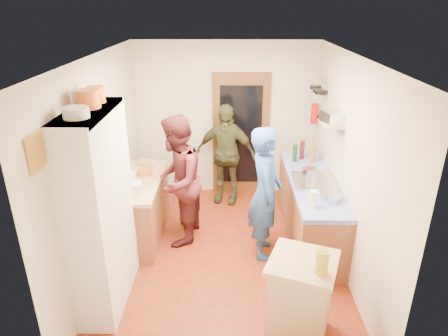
{
  "coord_description": "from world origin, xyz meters",
  "views": [
    {
      "loc": [
        0.06,
        -4.5,
        3.17
      ],
      "look_at": [
        -0.01,
        0.15,
        1.21
      ],
      "focal_mm": 32.0,
      "sensor_mm": 36.0,
      "label": 1
    }
  ],
  "objects_px": {
    "hutch_body": "(101,211)",
    "person_hob": "(268,194)",
    "island_base": "(300,301)",
    "right_counter_base": "(309,210)",
    "person_left": "(180,180)",
    "person_back": "(226,154)"
  },
  "relations": [
    {
      "from": "hutch_body",
      "to": "person_hob",
      "type": "distance_m",
      "value": 2.05
    },
    {
      "from": "island_base",
      "to": "person_hob",
      "type": "height_order",
      "value": "person_hob"
    },
    {
      "from": "island_base",
      "to": "right_counter_base",
      "type": "bearing_deg",
      "value": 76.84
    },
    {
      "from": "right_counter_base",
      "to": "island_base",
      "type": "bearing_deg",
      "value": -103.16
    },
    {
      "from": "right_counter_base",
      "to": "person_hob",
      "type": "xyz_separation_m",
      "value": [
        -0.65,
        -0.44,
        0.46
      ]
    },
    {
      "from": "hutch_body",
      "to": "right_counter_base",
      "type": "relative_size",
      "value": 1.0
    },
    {
      "from": "hutch_body",
      "to": "person_left",
      "type": "height_order",
      "value": "hutch_body"
    },
    {
      "from": "island_base",
      "to": "person_hob",
      "type": "xyz_separation_m",
      "value": [
        -0.21,
        1.44,
        0.45
      ]
    },
    {
      "from": "person_hob",
      "to": "person_back",
      "type": "bearing_deg",
      "value": 18.64
    },
    {
      "from": "island_base",
      "to": "person_hob",
      "type": "bearing_deg",
      "value": 98.23
    },
    {
      "from": "person_back",
      "to": "person_hob",
      "type": "bearing_deg",
      "value": -57.02
    },
    {
      "from": "right_counter_base",
      "to": "person_back",
      "type": "distance_m",
      "value": 1.68
    },
    {
      "from": "person_hob",
      "to": "person_back",
      "type": "distance_m",
      "value": 1.64
    },
    {
      "from": "hutch_body",
      "to": "right_counter_base",
      "type": "height_order",
      "value": "hutch_body"
    },
    {
      "from": "hutch_body",
      "to": "right_counter_base",
      "type": "xyz_separation_m",
      "value": [
        2.5,
        1.3,
        -0.68
      ]
    },
    {
      "from": "person_left",
      "to": "person_back",
      "type": "height_order",
      "value": "person_left"
    },
    {
      "from": "right_counter_base",
      "to": "person_back",
      "type": "relative_size",
      "value": 1.31
    },
    {
      "from": "hutch_body",
      "to": "right_counter_base",
      "type": "distance_m",
      "value": 2.9
    },
    {
      "from": "person_hob",
      "to": "person_left",
      "type": "relative_size",
      "value": 0.97
    },
    {
      "from": "right_counter_base",
      "to": "island_base",
      "type": "relative_size",
      "value": 2.56
    },
    {
      "from": "right_counter_base",
      "to": "person_hob",
      "type": "height_order",
      "value": "person_hob"
    },
    {
      "from": "hutch_body",
      "to": "island_base",
      "type": "bearing_deg",
      "value": -15.65
    }
  ]
}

